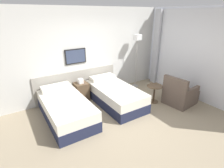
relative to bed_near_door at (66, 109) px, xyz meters
The scene contains 9 objects.
ground_plane 1.58m from the bed_near_door, 37.99° to the right, with size 16.00×16.00×0.00m, color gray.
wall_headboard 1.89m from the bed_near_door, 40.76° to the left, with size 10.00×0.10×2.70m.
wall_window 4.13m from the bed_near_door, 16.31° to the right, with size 0.21×4.47×2.70m.
bed_near_door is the anchor object (origin of this frame).
bed_near_window 1.49m from the bed_near_door, ahead, with size 0.98×1.96×0.66m.
nightstand 1.04m from the bed_near_door, 44.65° to the left, with size 0.39×0.39×0.69m.
floor_lamp 3.17m from the bed_near_door, 13.77° to the left, with size 0.24×0.24×1.85m.
side_table 2.59m from the bed_near_door, 12.49° to the right, with size 0.46×0.46×0.53m.
armchair 3.27m from the bed_near_door, 18.47° to the right, with size 0.90×0.81×0.88m.
Camera 1 is at (-2.31, -2.91, 2.52)m, focal length 28.00 mm.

